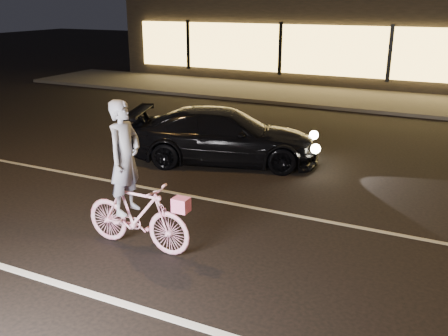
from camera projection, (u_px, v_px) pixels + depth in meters
The scene contains 7 objects.
ground at pixel (224, 262), 7.22m from camera, with size 90.00×90.00×0.00m, color black.
lane_stripe_near at pixel (169, 318), 5.94m from camera, with size 60.00×0.12×0.01m, color silver.
lane_stripe_far at pixel (272, 211), 8.92m from camera, with size 60.00×0.10×0.01m, color gray.
sidewalk at pixel (378, 101), 18.28m from camera, with size 30.00×4.00×0.12m, color #383533.
storefront at pixel (405, 33), 22.69m from camera, with size 25.40×8.42×4.20m.
cyclist at pixel (134, 198), 7.39m from camera, with size 1.80×0.62×2.27m.
sedan at pixel (225, 136), 11.44m from camera, with size 4.62×2.97×1.24m.
Camera 1 is at (2.79, -5.76, 3.61)m, focal length 40.00 mm.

